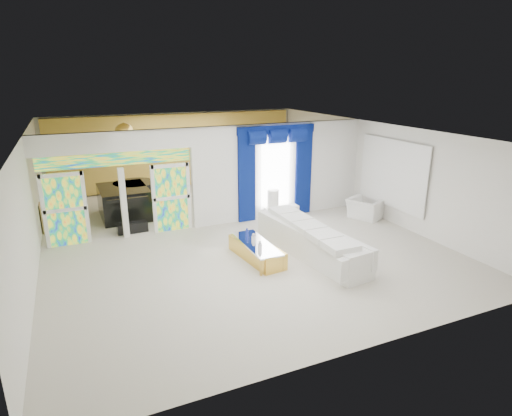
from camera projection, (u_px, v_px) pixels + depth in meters
name	position (u px, v px, depth m)	size (l,w,h in m)	color
floor	(230.00, 234.00, 12.31)	(12.00, 12.00, 0.00)	#B7AF9E
dividing_wall	(281.00, 170.00, 13.56)	(5.70, 0.18, 3.00)	white
dividing_header	(115.00, 142.00, 11.27)	(4.30, 0.18, 0.55)	white
stained_panel_left	(65.00, 210.00, 11.24)	(0.95, 0.04, 2.00)	#994C3F
stained_panel_right	(172.00, 198.00, 12.34)	(0.95, 0.04, 2.00)	#994C3F
stained_transom	(116.00, 159.00, 11.41)	(4.00, 0.05, 0.35)	#994C3F
window_pane	(275.00, 173.00, 13.39)	(1.00, 0.02, 2.30)	white
blue_drape_left	(247.00, 178.00, 13.00)	(0.55, 0.10, 2.80)	#030C45
blue_drape_right	(303.00, 172.00, 13.77)	(0.55, 0.10, 2.80)	#030C45
blue_pelmet	(276.00, 130.00, 12.95)	(2.60, 0.12, 0.25)	#030C45
wall_mirror	(393.00, 174.00, 12.88)	(0.04, 2.70, 1.90)	white
gold_curtains	(178.00, 151.00, 17.01)	(9.70, 0.12, 2.90)	#AE7F29
white_sofa	(310.00, 242.00, 10.79)	(0.81, 3.78, 0.72)	silver
coffee_table	(257.00, 251.00, 10.58)	(0.62, 1.86, 0.41)	gold
console_table	(281.00, 212.00, 13.67)	(1.12, 0.35, 0.37)	white
table_lamp	(273.00, 199.00, 13.42)	(0.36, 0.36, 0.58)	white
armchair	(365.00, 209.00, 13.56)	(1.00, 0.87, 0.65)	silver
grand_piano	(124.00, 202.00, 13.71)	(1.47, 1.92, 0.97)	black
piano_bench	(132.00, 227.00, 12.42)	(0.87, 0.34, 0.29)	black
tv_console	(51.00, 217.00, 12.50)	(0.58, 0.53, 0.84)	#A47952
chandelier	(124.00, 133.00, 13.59)	(0.60, 0.60, 0.60)	gold
decanters	(254.00, 240.00, 10.56)	(0.20, 1.03, 0.17)	white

